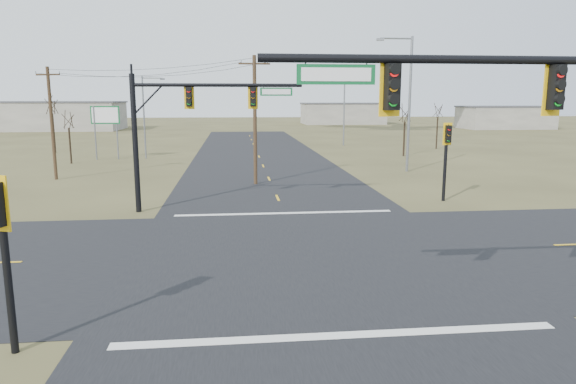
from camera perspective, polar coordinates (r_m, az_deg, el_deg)
The scene contains 22 objects.
ground at distance 21.20m, azimuth 1.61°, elevation -6.86°, with size 320.00×320.00×0.00m, color brown.
road_ew at distance 21.20m, azimuth 1.61°, elevation -6.83°, with size 160.00×14.00×0.02m, color black.
road_ns at distance 21.20m, azimuth 1.61°, elevation -6.83°, with size 14.00×160.00×0.02m, color black.
stop_bar_near at distance 14.29m, azimuth 5.75°, elevation -15.57°, with size 12.00×0.40×0.01m, color silver.
stop_bar_far at distance 28.40m, azimuth -0.40°, elevation -2.36°, with size 12.00×0.40×0.01m, color silver.
mast_arm_near at distance 14.21m, azimuth 28.81°, elevation 6.45°, with size 11.23×0.53×7.75m.
mast_arm_far at distance 29.06m, azimuth -11.17°, elevation 8.54°, with size 9.38×0.42×7.60m.
pedestal_signal_ne at distance 32.80m, azimuth 17.25°, elevation 4.99°, with size 0.58×0.51×4.86m.
pedestal_signal_sw at distance 13.94m, azimuth -29.37°, elevation -3.33°, with size 0.66×0.58×4.53m.
utility_pole_near at distance 37.80m, azimuth -3.70°, elevation 8.16°, with size 2.29×0.27×9.34m.
utility_pole_far at distance 44.02m, azimuth -24.78°, elevation 7.13°, with size 2.02×0.88×8.68m.
highway_sign at distance 56.88m, azimuth -19.63°, elevation 7.40°, with size 2.96×0.23×5.54m.
streetlight_a at distance 45.64m, azimuth 13.08°, elevation 10.25°, with size 3.20×0.44×11.43m.
streetlight_b at distance 70.46m, azimuth 6.09°, elevation 9.64°, with size 2.73×0.26×9.82m.
streetlight_c at distance 56.46m, azimuth -15.54°, elevation 8.48°, with size 2.41×0.37×8.59m.
bare_tree_a at distance 54.50m, azimuth -23.24°, elevation 7.44°, with size 2.55×2.55×5.46m.
bare_tree_b at distance 66.25m, azimuth -24.79°, elevation 8.82°, with size 3.51×3.51×7.02m.
bare_tree_c at distance 58.24m, azimuth 12.89°, elevation 8.61°, with size 3.10×3.10×6.11m.
bare_tree_d at distance 67.94m, azimuth 16.34°, elevation 8.72°, with size 2.33×2.33×6.04m.
warehouse_left at distance 116.27m, azimuth -24.97°, elevation 7.63°, with size 28.00×14.00×5.50m, color #ABA598.
warehouse_mid at distance 133.05m, azimuth 6.06°, elevation 8.63°, with size 20.00×12.00×5.00m, color #ABA598.
warehouse_right at distance 119.95m, azimuth 22.95°, elevation 7.59°, with size 18.00×10.00×4.50m, color #ABA598.
Camera 1 is at (-2.72, -20.08, 6.25)m, focal length 32.00 mm.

